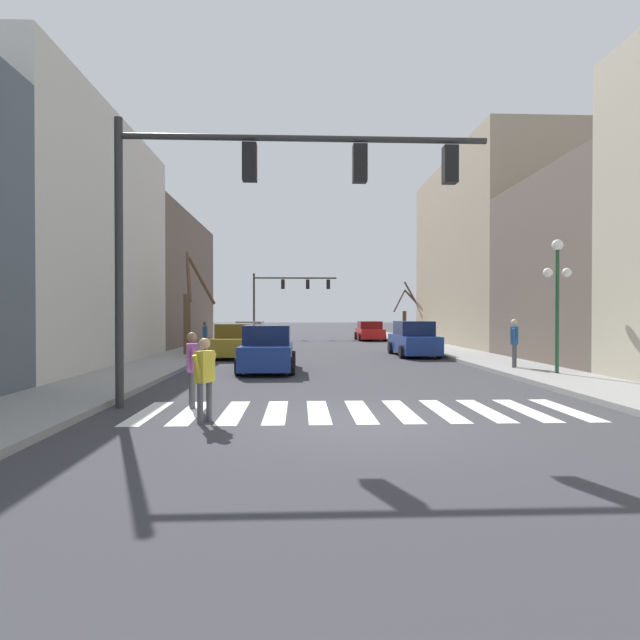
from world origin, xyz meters
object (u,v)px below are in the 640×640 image
(car_parked_left_mid, at_px, (370,331))
(pedestrian_on_left_sidewalk, at_px, (205,333))
(car_parked_right_near, at_px, (268,350))
(pedestrian_on_right_sidewalk, at_px, (192,363))
(car_parked_right_mid, at_px, (250,335))
(traffic_signal_far, at_px, (286,290))
(pedestrian_crossing_street, at_px, (205,372))
(street_tree_right_near, at_px, (190,309))
(car_driving_toward_lane, at_px, (235,342))
(pedestrian_waiting_at_curb, at_px, (514,339))
(car_driving_away_lane, at_px, (413,340))
(street_lamp_right_corner, at_px, (557,279))
(traffic_signal_near, at_px, (259,191))
(street_tree_right_mid, at_px, (408,314))

(car_parked_left_mid, height_order, pedestrian_on_left_sidewalk, pedestrian_on_left_sidewalk)
(car_parked_right_near, distance_m, pedestrian_on_right_sidewalk, 7.29)
(car_parked_right_mid, bearing_deg, pedestrian_on_right_sidewalk, -177.95)
(car_parked_left_mid, bearing_deg, traffic_signal_far, 59.36)
(pedestrian_crossing_street, height_order, street_tree_right_near, street_tree_right_near)
(traffic_signal_far, distance_m, car_driving_toward_lane, 20.08)
(car_parked_left_mid, distance_m, pedestrian_on_left_sidewalk, 16.65)
(car_parked_right_mid, height_order, street_tree_right_near, street_tree_right_near)
(pedestrian_waiting_at_curb, bearing_deg, car_driving_toward_lane, 89.11)
(car_driving_away_lane, xyz_separation_m, pedestrian_crossing_street, (-7.56, -15.15, 0.15))
(car_driving_toward_lane, bearing_deg, street_tree_right_near, 86.00)
(street_lamp_right_corner, height_order, street_tree_right_near, street_tree_right_near)
(car_parked_right_mid, distance_m, car_driving_toward_lane, 7.65)
(car_driving_toward_lane, relative_size, pedestrian_on_right_sidewalk, 2.77)
(car_parked_left_mid, bearing_deg, traffic_signal_near, 167.14)
(car_parked_right_near, distance_m, pedestrian_on_left_sidewalk, 9.83)
(traffic_signal_far, distance_m, pedestrian_waiting_at_curb, 27.84)
(traffic_signal_near, height_order, pedestrian_waiting_at_curb, traffic_signal_near)
(pedestrian_on_right_sidewalk, distance_m, pedestrian_on_left_sidewalk, 16.40)
(traffic_signal_near, distance_m, car_parked_left_mid, 29.79)
(traffic_signal_near, height_order, pedestrian_on_right_sidewalk, traffic_signal_near)
(traffic_signal_far, relative_size, street_tree_right_mid, 1.58)
(pedestrian_on_right_sidewalk, height_order, street_tree_right_near, street_tree_right_near)
(pedestrian_on_left_sidewalk, relative_size, street_tree_right_near, 0.31)
(traffic_signal_near, relative_size, car_driving_toward_lane, 1.79)
(street_tree_right_mid, bearing_deg, traffic_signal_far, 163.05)
(street_lamp_right_corner, relative_size, street_tree_right_near, 0.88)
(street_tree_right_near, height_order, street_tree_right_mid, street_tree_right_near)
(pedestrian_crossing_street, height_order, pedestrian_on_left_sidewalk, pedestrian_on_left_sidewalk)
(traffic_signal_far, height_order, car_driving_away_lane, traffic_signal_far)
(car_driving_toward_lane, xyz_separation_m, street_tree_right_near, (-2.24, 0.16, 1.57))
(car_driving_away_lane, bearing_deg, street_lamp_right_corner, -162.71)
(traffic_signal_far, bearing_deg, car_driving_toward_lane, -95.60)
(car_parked_left_mid, bearing_deg, car_parked_right_near, 162.47)
(car_parked_right_near, height_order, pedestrian_on_right_sidewalk, same)
(pedestrian_on_left_sidewalk, distance_m, street_tree_right_near, 3.09)
(car_driving_toward_lane, xyz_separation_m, pedestrian_crossing_street, (1.29, -14.72, 0.20))
(car_driving_away_lane, xyz_separation_m, street_tree_right_near, (-11.09, -0.28, 1.52))
(car_parked_left_mid, bearing_deg, pedestrian_on_left_sidewalk, 139.48)
(street_lamp_right_corner, xyz_separation_m, car_parked_left_mid, (-2.80, 23.98, -2.53))
(car_parked_left_mid, distance_m, car_driving_toward_lane, 17.92)
(traffic_signal_near, relative_size, car_parked_right_near, 1.90)
(traffic_signal_near, xyz_separation_m, car_driving_toward_lane, (-2.22, 13.15, -4.08))
(pedestrian_waiting_at_curb, bearing_deg, traffic_signal_near, 156.89)
(car_parked_left_mid, relative_size, street_tree_right_mid, 0.95)
(pedestrian_crossing_street, bearing_deg, car_parked_right_near, -157.63)
(traffic_signal_far, height_order, pedestrian_on_left_sidewalk, traffic_signal_far)
(traffic_signal_near, height_order, car_parked_left_mid, traffic_signal_near)
(traffic_signal_far, height_order, pedestrian_on_right_sidewalk, traffic_signal_far)
(pedestrian_on_right_sidewalk, height_order, pedestrian_crossing_street, pedestrian_on_right_sidewalk)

